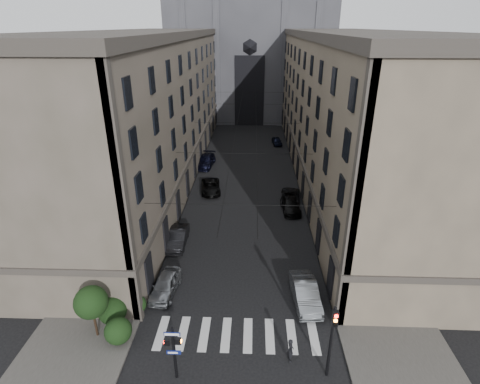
# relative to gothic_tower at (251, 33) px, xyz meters

# --- Properties ---
(sidewalk_left) EXTENTS (7.00, 80.00, 0.15)m
(sidewalk_left) POSITION_rel_gothic_tower_xyz_m (-10.50, -38.96, -17.72)
(sidewalk_left) COLOR #383533
(sidewalk_left) RESTS_ON ground
(sidewalk_right) EXTENTS (7.00, 80.00, 0.15)m
(sidewalk_right) POSITION_rel_gothic_tower_xyz_m (10.50, -38.96, -17.72)
(sidewalk_right) COLOR #383533
(sidewalk_right) RESTS_ON ground
(zebra_crossing) EXTENTS (11.00, 3.20, 0.01)m
(zebra_crossing) POSITION_rel_gothic_tower_xyz_m (0.00, -69.96, -17.79)
(zebra_crossing) COLOR beige
(zebra_crossing) RESTS_ON ground
(building_left) EXTENTS (13.60, 60.60, 18.85)m
(building_left) POSITION_rel_gothic_tower_xyz_m (-13.44, -38.96, -8.45)
(building_left) COLOR #454035
(building_left) RESTS_ON ground
(building_right) EXTENTS (13.60, 60.60, 18.85)m
(building_right) POSITION_rel_gothic_tower_xyz_m (13.44, -38.96, -8.45)
(building_right) COLOR brown
(building_right) RESTS_ON ground
(gothic_tower) EXTENTS (35.00, 23.00, 58.00)m
(gothic_tower) POSITION_rel_gothic_tower_xyz_m (0.00, 0.00, 0.00)
(gothic_tower) COLOR #2D2D33
(gothic_tower) RESTS_ON ground
(pedestrian_signal_left) EXTENTS (1.02, 0.38, 4.00)m
(pedestrian_signal_left) POSITION_rel_gothic_tower_xyz_m (-3.51, -73.46, -15.48)
(pedestrian_signal_left) COLOR black
(pedestrian_signal_left) RESTS_ON ground
(traffic_light_right) EXTENTS (0.34, 0.50, 5.20)m
(traffic_light_right) POSITION_rel_gothic_tower_xyz_m (5.60, -73.04, -14.51)
(traffic_light_right) COLOR black
(traffic_light_right) RESTS_ON ground
(shrub_cluster) EXTENTS (3.90, 4.40, 3.90)m
(shrub_cluster) POSITION_rel_gothic_tower_xyz_m (-8.72, -69.95, -16.00)
(shrub_cluster) COLOR black
(shrub_cluster) RESTS_ON sidewalk_left
(tram_wires) EXTENTS (14.00, 60.00, 0.43)m
(tram_wires) POSITION_rel_gothic_tower_xyz_m (0.00, -39.33, -10.55)
(tram_wires) COLOR black
(tram_wires) RESTS_ON ground
(car_left_near) EXTENTS (2.21, 4.53, 1.49)m
(car_left_near) POSITION_rel_gothic_tower_xyz_m (-5.84, -65.71, -17.05)
(car_left_near) COLOR gray
(car_left_near) RESTS_ON ground
(car_left_midnear) EXTENTS (1.67, 4.64, 1.52)m
(car_left_midnear) POSITION_rel_gothic_tower_xyz_m (-6.20, -58.55, -17.04)
(car_left_midnear) COLOR black
(car_left_midnear) RESTS_ON ground
(car_left_midfar) EXTENTS (3.01, 5.34, 1.41)m
(car_left_midfar) POSITION_rel_gothic_tower_xyz_m (-4.39, -45.97, -17.09)
(car_left_midfar) COLOR black
(car_left_midfar) RESTS_ON ground
(car_left_far) EXTENTS (2.93, 5.89, 1.64)m
(car_left_far) POSITION_rel_gothic_tower_xyz_m (-6.20, -36.54, -16.98)
(car_left_far) COLOR black
(car_left_far) RESTS_ON ground
(car_right_near) EXTENTS (2.15, 5.15, 1.66)m
(car_right_near) POSITION_rel_gothic_tower_xyz_m (5.06, -66.39, -16.97)
(car_right_near) COLOR slate
(car_right_near) RESTS_ON ground
(car_right_midnear) EXTENTS (2.71, 4.92, 1.30)m
(car_right_midnear) POSITION_rel_gothic_tower_xyz_m (5.45, -48.55, -17.15)
(car_right_midnear) COLOR black
(car_right_midnear) RESTS_ON ground
(car_right_midfar) EXTENTS (2.23, 4.92, 1.40)m
(car_right_midfar) POSITION_rel_gothic_tower_xyz_m (5.29, -50.85, -17.10)
(car_right_midfar) COLOR black
(car_right_midfar) RESTS_ON ground
(car_right_far) EXTENTS (1.93, 3.90, 1.28)m
(car_right_far) POSITION_rel_gothic_tower_xyz_m (5.12, -24.97, -17.16)
(car_right_far) COLOR black
(car_right_far) RESTS_ON ground
(pedestrian) EXTENTS (0.50, 0.68, 1.70)m
(pedestrian) POSITION_rel_gothic_tower_xyz_m (3.45, -71.96, -16.95)
(pedestrian) COLOR black
(pedestrian) RESTS_ON ground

